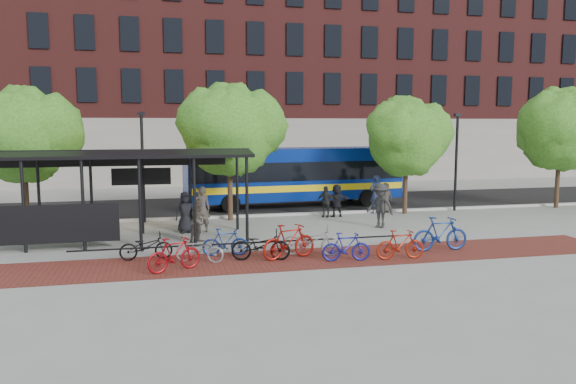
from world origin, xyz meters
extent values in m
plane|color=#9E9E99|center=(0.00, 0.00, 0.00)|extent=(160.00, 160.00, 0.00)
cube|color=black|center=(0.00, 8.00, 0.01)|extent=(160.00, 8.00, 0.01)
cube|color=#B7B7B2|center=(0.00, 4.00, 0.06)|extent=(160.00, 0.25, 0.12)
cube|color=maroon|center=(-2.00, -5.00, 0.00)|extent=(24.00, 3.00, 0.01)
cube|color=black|center=(-3.30, -4.10, 0.00)|extent=(12.00, 0.05, 0.95)
cube|color=#5C2220|center=(10.00, 26.00, 10.00)|extent=(55.00, 14.00, 20.00)
cube|color=#7A664C|center=(-16.00, 40.00, 15.00)|extent=(22.00, 22.00, 30.00)
cylinder|color=black|center=(-11.00, -1.85, 1.65)|extent=(0.12, 0.12, 3.30)
cylinder|color=black|center=(-11.00, 0.85, 1.65)|extent=(0.12, 0.12, 3.30)
cylinder|color=black|center=(-9.00, -1.85, 1.65)|extent=(0.12, 0.12, 3.30)
cylinder|color=black|center=(-9.00, 0.85, 1.65)|extent=(0.12, 0.12, 3.30)
cylinder|color=black|center=(-7.00, -1.85, 1.65)|extent=(0.12, 0.12, 3.30)
cylinder|color=black|center=(-7.00, 0.85, 1.65)|extent=(0.12, 0.12, 3.30)
cylinder|color=black|center=(-5.00, -1.85, 1.65)|extent=(0.12, 0.12, 3.30)
cylinder|color=black|center=(-5.00, 0.85, 1.65)|extent=(0.12, 0.12, 3.30)
cylinder|color=black|center=(-3.00, -1.85, 1.65)|extent=(0.12, 0.12, 3.30)
cylinder|color=black|center=(-3.00, 0.85, 1.65)|extent=(0.12, 0.12, 3.30)
cube|color=black|center=(-10.00, -1.90, 1.00)|extent=(4.50, 0.08, 1.40)
cube|color=black|center=(-8.00, -1.20, 3.45)|extent=(10.60, 1.65, 0.29)
cube|color=black|center=(-8.00, 0.20, 3.45)|extent=(10.60, 1.65, 0.29)
cube|color=black|center=(-8.00, 0.90, 3.05)|extent=(9.00, 0.10, 0.40)
cube|color=black|center=(-7.00, 0.95, 2.40)|extent=(2.40, 0.12, 0.70)
cube|color=#FF7200|center=(-7.00, 1.03, 2.40)|extent=(2.20, 0.02, 0.55)
cylinder|color=#382619|center=(-12.00, 3.30, 1.19)|extent=(0.24, 0.24, 2.38)
sphere|color=#2F671B|center=(-12.00, 3.30, 3.98)|extent=(4.00, 4.00, 4.00)
sphere|color=#2F671B|center=(-11.00, 3.50, 4.28)|extent=(3.20, 3.20, 3.20)
sphere|color=#2F671B|center=(-12.80, 3.00, 4.38)|extent=(3.00, 3.00, 3.00)
sphere|color=#2F671B|center=(-11.90, 3.70, 4.78)|extent=(2.80, 2.80, 2.80)
cylinder|color=#382619|center=(-3.00, 3.30, 1.26)|extent=(0.24, 0.24, 2.52)
sphere|color=#2F671B|center=(-3.00, 3.30, 4.20)|extent=(4.20, 4.20, 4.20)
sphere|color=#2F671B|center=(-1.95, 3.50, 4.50)|extent=(3.36, 3.36, 3.36)
sphere|color=#2F671B|center=(-3.84, 3.00, 4.60)|extent=(3.15, 3.15, 3.15)
sphere|color=#2F671B|center=(-2.90, 3.70, 5.00)|extent=(2.94, 2.94, 2.94)
cylinder|color=#382619|center=(6.00, 3.30, 1.14)|extent=(0.24, 0.24, 2.27)
sphere|color=#2F671B|center=(6.00, 3.30, 3.79)|extent=(3.80, 3.80, 3.80)
sphere|color=#2F671B|center=(6.95, 3.50, 4.09)|extent=(3.04, 3.04, 3.04)
sphere|color=#2F671B|center=(5.24, 3.00, 4.20)|extent=(2.85, 2.85, 2.85)
sphere|color=#2F671B|center=(6.10, 3.70, 4.59)|extent=(2.66, 2.66, 2.66)
cylinder|color=#382619|center=(15.00, 3.30, 1.22)|extent=(0.24, 0.24, 2.45)
sphere|color=#2F671B|center=(15.00, 3.30, 4.21)|extent=(4.40, 4.40, 4.40)
sphere|color=#2F671B|center=(16.10, 3.50, 4.51)|extent=(3.52, 3.52, 3.52)
sphere|color=#2F671B|center=(14.12, 3.00, 4.61)|extent=(3.30, 3.30, 3.30)
sphere|color=#2F671B|center=(15.10, 3.70, 5.01)|extent=(3.08, 3.08, 3.08)
cylinder|color=black|center=(-7.00, 3.60, 2.50)|extent=(0.14, 0.14, 5.00)
cube|color=black|center=(-7.00, 3.60, 5.05)|extent=(0.35, 0.20, 0.15)
cylinder|color=black|center=(9.00, 3.60, 2.50)|extent=(0.14, 0.14, 5.00)
cube|color=black|center=(9.00, 3.60, 5.05)|extent=(0.35, 0.20, 0.15)
cube|color=navy|center=(1.07, 7.03, 1.83)|extent=(12.18, 3.37, 2.76)
cube|color=black|center=(1.07, 7.03, 2.06)|extent=(11.94, 3.39, 1.00)
cube|color=yellow|center=(1.07, 7.03, 1.15)|extent=(12.06, 3.41, 0.35)
cube|color=navy|center=(1.07, 7.03, 3.16)|extent=(11.92, 3.09, 0.18)
cylinder|color=black|center=(-2.70, 5.48, 0.48)|extent=(0.98, 0.34, 0.96)
cylinder|color=black|center=(-2.86, 8.09, 0.48)|extent=(0.98, 0.34, 0.96)
cylinder|color=black|center=(4.99, 5.97, 0.48)|extent=(0.98, 0.34, 0.96)
cylinder|color=black|center=(4.83, 8.58, 0.48)|extent=(0.98, 0.34, 0.96)
imported|color=black|center=(-6.78, -3.92, 0.46)|extent=(1.78, 0.70, 0.92)
imported|color=maroon|center=(-5.90, -5.68, 0.54)|extent=(1.85, 1.20, 1.08)
imported|color=gray|center=(-5.05, -4.71, 0.44)|extent=(1.78, 1.23, 0.89)
imported|color=navy|center=(-4.09, -3.96, 0.48)|extent=(1.66, 0.64, 0.97)
imported|color=black|center=(-3.02, -4.90, 0.52)|extent=(2.08, 1.08, 1.04)
imported|color=maroon|center=(-2.05, -4.89, 0.60)|extent=(2.08, 1.12, 1.21)
imported|color=#A1A0A3|center=(-1.17, -4.59, 0.54)|extent=(2.19, 1.38, 1.08)
imported|color=navy|center=(-0.26, -5.68, 0.49)|extent=(1.68, 0.66, 0.98)
imported|color=#9D200E|center=(1.62, -5.81, 0.51)|extent=(1.71, 0.55, 1.02)
imported|color=navy|center=(3.57, -4.95, 0.63)|extent=(2.10, 0.64, 1.25)
imported|color=black|center=(-5.25, 0.62, 0.87)|extent=(0.92, 0.67, 1.74)
imported|color=#484039|center=(-4.55, 0.62, 0.99)|extent=(0.72, 0.47, 1.97)
imported|color=#20304B|center=(-4.71, 2.44, 0.76)|extent=(0.81, 0.67, 1.52)
imported|color=#262626|center=(1.70, 3.15, 0.77)|extent=(0.96, 0.81, 1.54)
imported|color=black|center=(2.26, 3.10, 0.81)|extent=(1.54, 0.63, 1.62)
imported|color=#38332D|center=(5.14, 3.80, 0.77)|extent=(0.81, 0.58, 1.55)
imported|color=#1F2849|center=(4.57, 3.74, 0.99)|extent=(0.81, 0.63, 1.98)
imported|color=#4E453A|center=(-4.82, -1.50, 0.85)|extent=(1.05, 1.01, 1.70)
imported|color=#292929|center=(3.21, -0.17, 0.98)|extent=(1.37, 1.45, 1.97)
camera|label=1|loc=(-6.32, -23.12, 4.57)|focal=35.00mm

